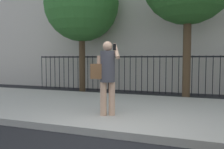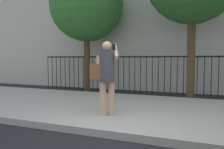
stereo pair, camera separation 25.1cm
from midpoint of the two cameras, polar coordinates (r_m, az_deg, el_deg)
The scene contains 5 objects.
ground_plane at distance 4.42m, azimuth 2.18°, elevation -15.56°, with size 60.00×60.00×0.00m, color black.
sidewalk at distance 6.43m, azimuth 9.07°, elevation -8.70°, with size 28.00×4.40×0.15m, color #B2ADA3.
iron_fence at distance 9.92m, azimuth 14.08°, elevation 1.16°, with size 12.03×0.04×1.60m.
pedestrian_on_phone at distance 5.41m, azimuth -0.16°, elevation 0.47°, with size 0.72×0.60×1.72m.
street_tree_near at distance 10.75m, azimuth -5.50°, elevation 16.54°, with size 3.24×3.24×5.46m.
Camera 2 is at (1.56, -3.86, 1.47)m, focal length 37.62 mm.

